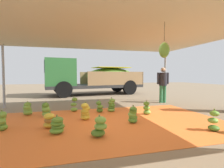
{
  "coord_description": "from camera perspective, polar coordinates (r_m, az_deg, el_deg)",
  "views": [
    {
      "loc": [
        -1.26,
        -4.71,
        1.38
      ],
      "look_at": [
        0.49,
        1.82,
        1.02
      ],
      "focal_mm": 27.3,
      "sensor_mm": 36.0,
      "label": 1
    }
  ],
  "objects": [
    {
      "name": "banana_bunch_11",
      "position": [
        4.79,
        -20.09,
        -11.51
      ],
      "size": [
        0.47,
        0.47,
        0.42
      ],
      "color": "gold",
      "rests_on": "tarp_orange"
    },
    {
      "name": "banana_bunch_3",
      "position": [
        6.29,
        -4.2,
        -7.73
      ],
      "size": [
        0.29,
        0.31,
        0.46
      ],
      "color": "#477523",
      "rests_on": "tarp_orange"
    },
    {
      "name": "banana_bunch_6",
      "position": [
        3.91,
        -4.2,
        -14.22
      ],
      "size": [
        0.47,
        0.44,
        0.49
      ],
      "color": "#477523",
      "rests_on": "tarp_orange"
    },
    {
      "name": "banana_bunch_12",
      "position": [
        6.41,
        -0.14,
        -7.22
      ],
      "size": [
        0.4,
        0.38,
        0.53
      ],
      "color": "#75A83D",
      "rests_on": "tarp_orange"
    },
    {
      "name": "tent_canopy",
      "position": [
        4.94,
        0.36,
        17.31
      ],
      "size": [
        8.0,
        7.0,
        2.67
      ],
      "color": "#9EA0A5",
      "rests_on": "ground"
    },
    {
      "name": "banana_bunch_10",
      "position": [
        4.95,
        30.89,
        -10.72
      ],
      "size": [
        0.37,
        0.37,
        0.55
      ],
      "color": "#477523",
      "rests_on": "tarp_orange"
    },
    {
      "name": "banana_bunch_2",
      "position": [
        6.55,
        -26.43,
        -7.49
      ],
      "size": [
        0.41,
        0.41,
        0.47
      ],
      "color": "#6B9E38",
      "rests_on": "tarp_orange"
    },
    {
      "name": "banana_bunch_4",
      "position": [
        4.99,
        6.99,
        -10.28
      ],
      "size": [
        0.36,
        0.39,
        0.51
      ],
      "color": "#518428",
      "rests_on": "tarp_orange"
    },
    {
      "name": "cargo_truck_main",
      "position": [
        12.08,
        -6.8,
        2.34
      ],
      "size": [
        6.84,
        3.19,
        2.4
      ],
      "color": "#2D2D2D",
      "rests_on": "ground"
    },
    {
      "name": "banana_bunch_8",
      "position": [
        6.08,
        -21.2,
        -8.07
      ],
      "size": [
        0.39,
        0.42,
        0.49
      ],
      "color": "#75A83D",
      "rests_on": "tarp_orange"
    },
    {
      "name": "tarp_orange",
      "position": [
        5.06,
        0.01,
        -12.68
      ],
      "size": [
        6.61,
        4.12,
        0.01
      ],
      "primitive_type": "cube",
      "color": "orange",
      "rests_on": "ground"
    },
    {
      "name": "banana_bunch_0",
      "position": [
        6.09,
        11.55,
        -8.02
      ],
      "size": [
        0.36,
        0.36,
        0.49
      ],
      "color": "#75A83D",
      "rests_on": "tarp_orange"
    },
    {
      "name": "banana_bunch_1",
      "position": [
        5.07,
        -32.97,
        -10.47
      ],
      "size": [
        0.34,
        0.33,
        0.52
      ],
      "color": "#60932D",
      "rests_on": "tarp_orange"
    },
    {
      "name": "worker_0",
      "position": [
        8.8,
        16.69,
        0.6
      ],
      "size": [
        0.64,
        0.39,
        1.75
      ],
      "color": "#337A4C",
      "rests_on": "ground"
    },
    {
      "name": "banana_bunch_13",
      "position": [
        6.59,
        -12.6,
        -6.89
      ],
      "size": [
        0.34,
        0.34,
        0.57
      ],
      "color": "#75A83D",
      "rests_on": "tarp_orange"
    },
    {
      "name": "banana_bunch_7",
      "position": [
        5.32,
        -8.92,
        -9.21
      ],
      "size": [
        0.39,
        0.39,
        0.55
      ],
      "color": "gold",
      "rests_on": "tarp_orange"
    },
    {
      "name": "ground_plane",
      "position": [
        7.93,
        -5.63,
        -6.96
      ],
      "size": [
        40.0,
        40.0,
        0.0
      ],
      "primitive_type": "plane",
      "color": "#7F6B51"
    },
    {
      "name": "banana_bunch_5",
      "position": [
        4.31,
        -17.85,
        -13.09
      ],
      "size": [
        0.39,
        0.4,
        0.44
      ],
      "color": "#60932D",
      "rests_on": "tarp_orange"
    }
  ]
}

